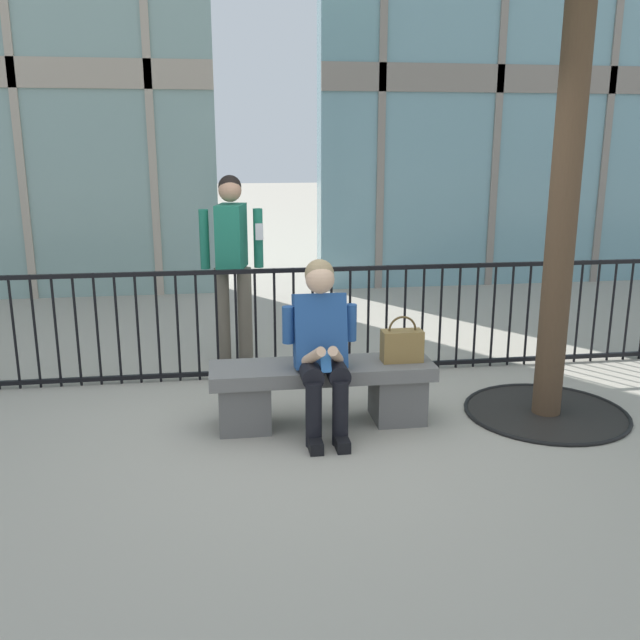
% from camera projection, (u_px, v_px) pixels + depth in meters
% --- Properties ---
extents(ground_plane, '(60.00, 60.00, 0.00)m').
position_uv_depth(ground_plane, '(322.00, 423.00, 5.07)').
color(ground_plane, '#A8A091').
extents(stone_bench, '(1.60, 0.44, 0.45)m').
position_uv_depth(stone_bench, '(322.00, 388.00, 5.01)').
color(stone_bench, slate).
rests_on(stone_bench, ground).
extents(seated_person_with_phone, '(0.52, 0.66, 1.21)m').
position_uv_depth(seated_person_with_phone, '(321.00, 342.00, 4.78)').
color(seated_person_with_phone, black).
rests_on(seated_person_with_phone, ground).
extents(handbag_on_bench, '(0.29, 0.14, 0.34)m').
position_uv_depth(handbag_on_bench, '(402.00, 345.00, 5.00)').
color(handbag_on_bench, olive).
rests_on(handbag_on_bench, stone_bench).
extents(bystander_at_railing, '(0.55, 0.42, 1.71)m').
position_uv_depth(bystander_at_railing, '(232.00, 257.00, 6.15)').
color(bystander_at_railing, '#6B6051').
rests_on(bystander_at_railing, ground).
extents(plaza_railing, '(9.03, 0.04, 0.96)m').
position_uv_depth(plaza_railing, '(303.00, 321.00, 6.00)').
color(plaza_railing, black).
rests_on(plaza_railing, ground).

